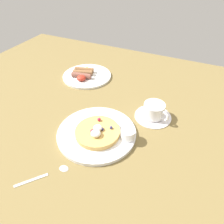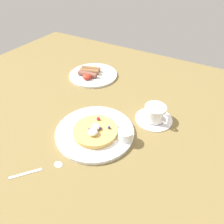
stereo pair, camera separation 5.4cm
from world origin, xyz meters
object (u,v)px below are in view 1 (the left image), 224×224
object	(u,v)px
breakfast_plate	(87,76)
coffee_cup	(154,110)
pancake_plate	(97,133)
coffee_saucer	(153,116)
syrup_ramekin	(128,134)
teaspoon	(52,172)

from	to	relation	value
breakfast_plate	coffee_cup	world-z (taller)	coffee_cup
pancake_plate	breakfast_plate	world-z (taller)	pancake_plate
pancake_plate	coffee_saucer	world-z (taller)	pancake_plate
pancake_plate	coffee_cup	distance (cm)	23.10
syrup_ramekin	pancake_plate	bearing A→B (deg)	-169.96
syrup_ramekin	coffee_cup	xyz separation A→B (cm)	(4.44, 15.25, 0.43)
teaspoon	breakfast_plate	bearing A→B (deg)	109.76
syrup_ramekin	coffee_saucer	bearing A→B (deg)	74.33
pancake_plate	teaspoon	world-z (taller)	pancake_plate
breakfast_plate	pancake_plate	bearing A→B (deg)	-54.95
pancake_plate	breakfast_plate	xyz separation A→B (cm)	(-23.10, 32.93, -0.14)
pancake_plate	coffee_cup	world-z (taller)	coffee_cup
syrup_ramekin	coffee_saucer	world-z (taller)	syrup_ramekin
breakfast_plate	coffee_cup	distance (cm)	41.53
breakfast_plate	coffee_cup	bearing A→B (deg)	-22.38
coffee_saucer	teaspoon	xyz separation A→B (cm)	(-19.43, -36.46, -0.13)
teaspoon	pancake_plate	bearing A→B (deg)	77.23
coffee_cup	breakfast_plate	bearing A→B (deg)	157.62
breakfast_plate	syrup_ramekin	bearing A→B (deg)	-42.49
breakfast_plate	coffee_saucer	world-z (taller)	breakfast_plate
teaspoon	syrup_ramekin	bearing A→B (deg)	54.41
breakfast_plate	coffee_saucer	distance (cm)	41.27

